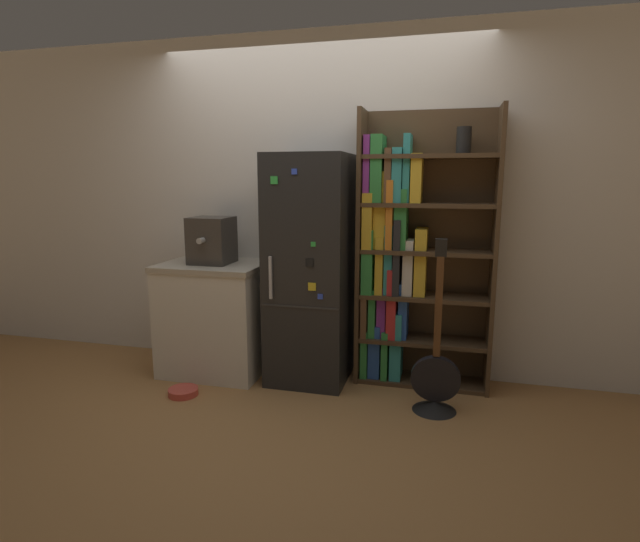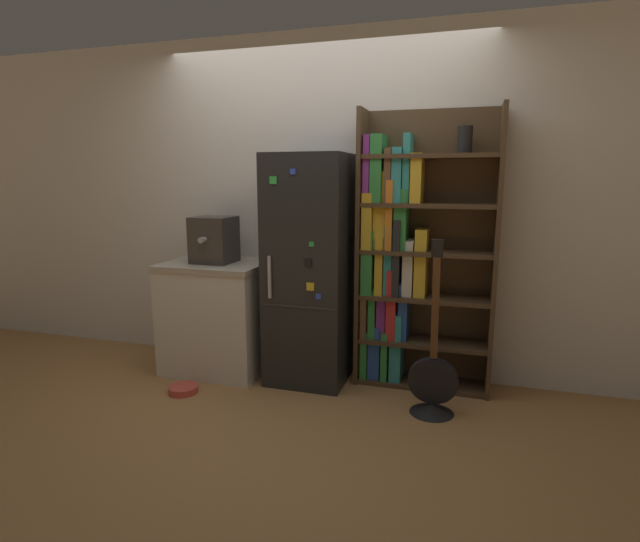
# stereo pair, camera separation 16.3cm
# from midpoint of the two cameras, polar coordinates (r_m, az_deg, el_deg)

# --- Properties ---
(ground_plane) EXTENTS (16.00, 16.00, 0.00)m
(ground_plane) POSITION_cam_midpoint_polar(r_m,az_deg,el_deg) (3.79, -3.09, -13.00)
(ground_plane) COLOR #A87542
(wall_back) EXTENTS (8.00, 0.05, 2.60)m
(wall_back) POSITION_cam_midpoint_polar(r_m,az_deg,el_deg) (3.93, -1.18, 7.45)
(wall_back) COLOR silver
(wall_back) RESTS_ON ground_plane
(refrigerator) EXTENTS (0.58, 0.59, 1.69)m
(refrigerator) POSITION_cam_midpoint_polar(r_m,az_deg,el_deg) (3.70, -2.43, 0.11)
(refrigerator) COLOR black
(refrigerator) RESTS_ON ground_plane
(bookshelf) EXTENTS (0.97, 0.32, 1.99)m
(bookshelf) POSITION_cam_midpoint_polar(r_m,az_deg,el_deg) (3.69, 8.56, 1.68)
(bookshelf) COLOR #4C3823
(bookshelf) RESTS_ON ground_plane
(kitchen_counter) EXTENTS (0.79, 0.64, 0.87)m
(kitchen_counter) POSITION_cam_midpoint_polar(r_m,az_deg,el_deg) (4.04, -12.91, -5.16)
(kitchen_counter) COLOR silver
(kitchen_counter) RESTS_ON ground_plane
(espresso_machine) EXTENTS (0.30, 0.35, 0.35)m
(espresso_machine) POSITION_cam_midpoint_polar(r_m,az_deg,el_deg) (3.92, -13.43, 3.44)
(espresso_machine) COLOR #38332D
(espresso_machine) RESTS_ON kitchen_counter
(guitar) EXTENTS (0.32, 0.29, 1.16)m
(guitar) POSITION_cam_midpoint_polar(r_m,az_deg,el_deg) (3.42, 11.66, -12.81)
(guitar) COLOR black
(guitar) RESTS_ON ground_plane
(pet_bowl) EXTENTS (0.21, 0.21, 0.05)m
(pet_bowl) POSITION_cam_midpoint_polar(r_m,az_deg,el_deg) (3.78, -16.60, -13.04)
(pet_bowl) COLOR #D84C3F
(pet_bowl) RESTS_ON ground_plane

